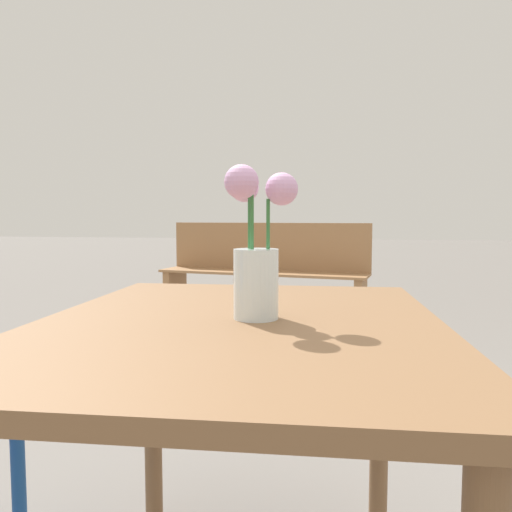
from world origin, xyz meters
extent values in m
cube|color=brown|center=(0.00, 0.00, 0.69)|extent=(0.82, 1.01, 0.03)
cylinder|color=brown|center=(-0.35, 0.40, 0.34)|extent=(0.05, 0.05, 0.67)
cylinder|color=brown|center=(0.30, 0.44, 0.34)|extent=(0.05, 0.05, 0.67)
cylinder|color=silver|center=(0.03, 0.01, 0.77)|extent=(0.09, 0.09, 0.13)
cylinder|color=silver|center=(0.03, 0.01, 0.74)|extent=(0.08, 0.08, 0.07)
cylinder|color=#337038|center=(0.05, 0.01, 0.82)|extent=(0.01, 0.01, 0.22)
sphere|color=#CC99C6|center=(0.08, 0.02, 0.95)|extent=(0.06, 0.06, 0.06)
cylinder|color=#337038|center=(0.01, 0.02, 0.82)|extent=(0.01, 0.01, 0.23)
sphere|color=#CC99C6|center=(0.00, 0.04, 0.95)|extent=(0.06, 0.06, 0.06)
cylinder|color=#337038|center=(0.02, 0.00, 0.83)|extent=(0.01, 0.01, 0.23)
sphere|color=#CC99C6|center=(0.01, -0.02, 0.96)|extent=(0.06, 0.06, 0.06)
cylinder|color=#1E519E|center=(-0.54, 0.06, 0.22)|extent=(0.03, 0.03, 0.44)
cube|color=#9E7047|center=(-0.49, 3.13, 0.44)|extent=(1.78, 0.64, 0.02)
cube|color=#9E7047|center=(-0.46, 3.28, 0.65)|extent=(1.73, 0.32, 0.40)
cube|color=#9E7047|center=(0.31, 2.99, 0.21)|extent=(0.11, 0.33, 0.43)
cube|color=#9E7047|center=(-1.29, 3.26, 0.21)|extent=(0.11, 0.33, 0.43)
camera|label=1|loc=(0.20, -0.93, 0.90)|focal=35.00mm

